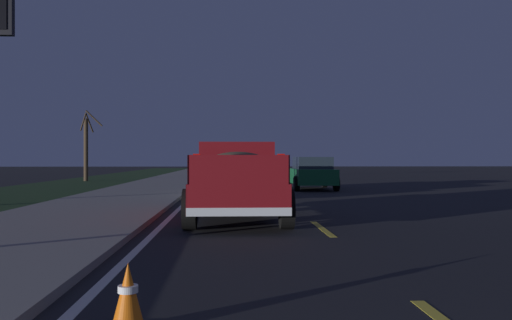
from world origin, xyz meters
The scene contains 9 objects.
ground centered at (27.00, 0.00, 0.00)m, with size 144.00×144.00×0.00m, color black.
sidewalk_shoulder centered at (27.00, 5.70, 0.06)m, with size 108.00×4.00×0.12m, color gray.
grass_verge centered at (27.00, 10.70, 0.00)m, with size 108.00×6.00×0.01m, color #1E3819.
lane_markings centered at (28.82, 2.55, 0.00)m, with size 108.00×3.54×0.01m.
pickup_truck centered at (12.04, 1.75, 0.98)m, with size 5.42×2.29×1.87m.
sedan_silver centered at (19.27, 1.76, 0.78)m, with size 4.42×2.05×1.54m.
sedan_green centered at (24.22, -1.95, 0.78)m, with size 4.40×2.02×1.54m.
bare_tree_far centered at (34.26, 11.35, 2.27)m, with size 1.83×1.20×4.66m.
traffic_cone_near centered at (3.82, 2.77, 0.28)m, with size 0.36×0.36×0.58m.
Camera 1 is at (-0.65, 1.91, 1.46)m, focal length 36.92 mm.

